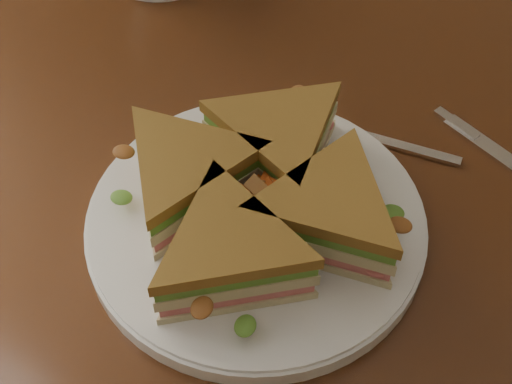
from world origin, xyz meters
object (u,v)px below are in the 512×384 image
sandwich_wedges (256,196)px  plate (256,223)px  spoon (320,123)px  table (346,248)px

sandwich_wedges → plate: bearing=0.0°
plate → sandwich_wedges: 0.04m
plate → spoon: (-0.03, 0.14, -0.00)m
plate → table: bearing=66.3°
table → sandwich_wedges: size_ratio=4.05×
table → plate: 0.15m
table → plate: (-0.04, -0.09, 0.11)m
spoon → plate: bearing=-95.0°
table → spoon: (-0.07, 0.04, 0.10)m
table → spoon: spoon is taller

